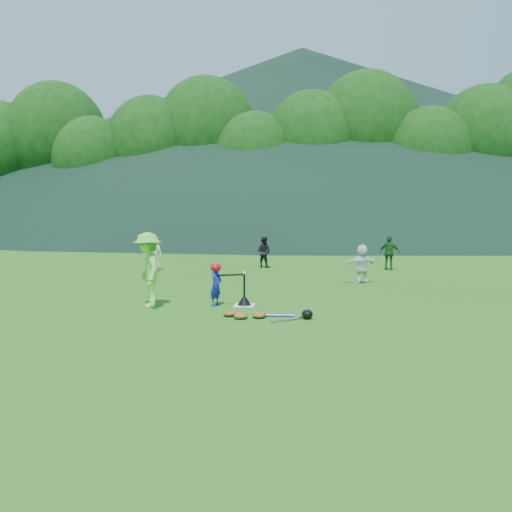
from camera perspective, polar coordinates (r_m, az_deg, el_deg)
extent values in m
plane|color=#296216|center=(11.19, -1.34, -5.71)|extent=(120.00, 120.00, 0.00)
cube|color=silver|center=(11.19, -1.34, -5.66)|extent=(0.45, 0.45, 0.02)
sphere|color=white|center=(11.08, -1.35, -1.96)|extent=(0.08, 0.08, 0.08)
imported|color=#16239C|center=(11.13, -4.60, -3.31)|extent=(0.34, 0.40, 0.95)
imported|color=#6FE242|center=(11.20, -12.23, -1.55)|extent=(1.02, 1.23, 1.65)
imported|color=silver|center=(18.21, -11.60, 0.35)|extent=(0.66, 0.46, 1.27)
imported|color=black|center=(18.86, 0.89, 0.45)|extent=(0.69, 0.63, 1.17)
imported|color=#1B561A|center=(18.62, 15.00, 0.36)|extent=(0.79, 0.52, 1.25)
imported|color=white|center=(14.92, 12.00, -0.90)|extent=(1.11, 0.74, 1.15)
cone|color=black|center=(11.17, -1.35, -5.15)|extent=(0.30, 0.30, 0.18)
cylinder|color=black|center=(11.12, -1.35, -3.43)|extent=(0.04, 0.04, 0.50)
ellipsoid|color=red|center=(11.08, -4.61, -1.30)|extent=(0.24, 0.26, 0.22)
cylinder|color=black|center=(11.05, -3.07, -2.18)|extent=(0.62, 0.11, 0.07)
ellipsoid|color=olive|center=(9.86, -1.76, -6.81)|extent=(0.28, 0.34, 0.13)
ellipsoid|color=olive|center=(9.93, 0.35, -6.71)|extent=(0.28, 0.34, 0.13)
ellipsoid|color=olive|center=(10.11, -3.00, -6.52)|extent=(0.28, 0.34, 0.13)
cylinder|color=silver|center=(9.69, 3.49, -7.23)|extent=(0.62, 0.47, 0.06)
cylinder|color=#263FA5|center=(10.04, 2.43, -6.81)|extent=(0.68, 0.09, 0.05)
ellipsoid|color=black|center=(9.86, 5.88, -6.64)|extent=(0.22, 0.24, 0.19)
cube|color=gray|center=(38.96, 3.93, 2.81)|extent=(70.00, 0.03, 1.20)
cube|color=yellow|center=(38.94, 3.93, 3.75)|extent=(70.00, 0.08, 0.08)
cylinder|color=gray|center=(38.96, 3.93, 2.81)|extent=(0.07, 0.07, 1.30)
cylinder|color=#382314|center=(52.82, -26.87, 4.24)|extent=(0.56, 0.56, 3.74)
ellipsoid|color=#164711|center=(53.13, -27.13, 10.65)|extent=(8.13, 8.13, 9.35)
cylinder|color=#382314|center=(51.71, -21.49, 4.75)|extent=(0.56, 0.56, 4.34)
ellipsoid|color=#164711|center=(52.18, -21.74, 12.33)|extent=(9.42, 9.42, 10.84)
cylinder|color=#382314|center=(46.93, -17.94, 4.16)|extent=(0.56, 0.56, 3.18)
ellipsoid|color=#164711|center=(47.15, -18.11, 10.31)|extent=(6.92, 6.92, 7.95)
cylinder|color=#382314|center=(46.62, -11.78, 4.66)|extent=(0.56, 0.56, 3.78)
ellipsoid|color=#164711|center=(46.98, -11.92, 11.99)|extent=(8.21, 8.21, 9.44)
cylinder|color=#382314|center=(46.86, -5.61, 5.11)|extent=(0.56, 0.56, 4.38)
ellipsoid|color=#164711|center=(47.39, -5.68, 13.53)|extent=(9.50, 9.50, 10.92)
cylinder|color=#382314|center=(43.16, -0.13, 4.38)|extent=(0.56, 0.56, 3.22)
ellipsoid|color=#164711|center=(43.40, -0.13, 11.13)|extent=(6.99, 6.99, 8.04)
cylinder|color=#382314|center=(44.41, 6.27, 4.75)|extent=(0.56, 0.56, 3.81)
ellipsoid|color=#164711|center=(44.79, 6.34, 12.51)|extent=(8.28, 8.28, 9.53)
cylinder|color=#382314|center=(46.18, 12.25, 5.04)|extent=(0.56, 0.56, 4.41)
ellipsoid|color=#164711|center=(46.72, 12.42, 13.65)|extent=(9.58, 9.58, 11.01)
cylinder|color=#382314|center=(44.01, 18.90, 4.14)|extent=(0.56, 0.56, 3.25)
ellipsoid|color=#164711|center=(44.26, 19.10, 10.84)|extent=(7.07, 7.07, 8.13)
cylinder|color=#382314|center=(46.74, 24.26, 4.37)|extent=(0.56, 0.56, 3.85)
ellipsoid|color=#164711|center=(47.12, 24.54, 11.81)|extent=(8.36, 8.36, 9.61)
cone|color=black|center=(94.94, 5.23, 13.41)|extent=(140.00, 140.00, 32.00)
cone|color=black|center=(98.84, -22.33, 9.23)|extent=(80.00, 80.00, 20.00)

